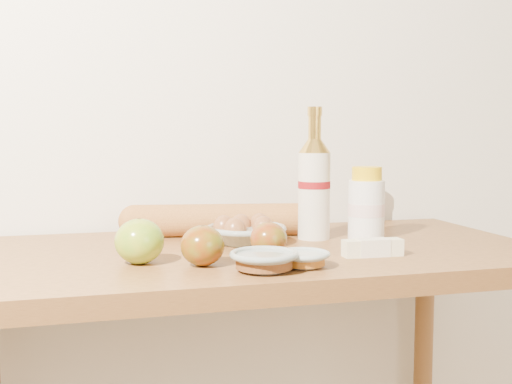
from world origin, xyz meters
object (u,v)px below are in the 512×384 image
(cream_bottle, at_px, (366,205))
(egg_bowl, at_px, (246,232))
(bourbon_bottle, at_px, (314,186))
(baguette, at_px, (216,220))
(table, at_px, (252,307))

(cream_bottle, distance_m, egg_bowl, 0.28)
(bourbon_bottle, distance_m, baguette, 0.24)
(table, distance_m, cream_bottle, 0.35)
(egg_bowl, height_order, baguette, baguette)
(table, height_order, egg_bowl, egg_bowl)
(bourbon_bottle, bearing_deg, table, -177.47)
(baguette, bearing_deg, egg_bowl, -60.03)
(bourbon_bottle, bearing_deg, baguette, 132.31)
(bourbon_bottle, height_order, egg_bowl, bourbon_bottle)
(bourbon_bottle, height_order, cream_bottle, bourbon_bottle)
(egg_bowl, bearing_deg, baguette, 109.86)
(cream_bottle, height_order, egg_bowl, cream_bottle)
(bourbon_bottle, xyz_separation_m, baguette, (-0.20, 0.09, -0.08))
(cream_bottle, xyz_separation_m, baguette, (-0.32, 0.12, -0.04))
(egg_bowl, xyz_separation_m, baguette, (-0.04, 0.11, 0.01))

